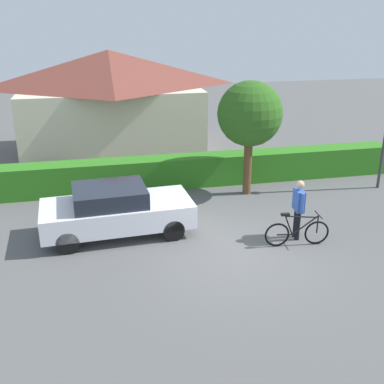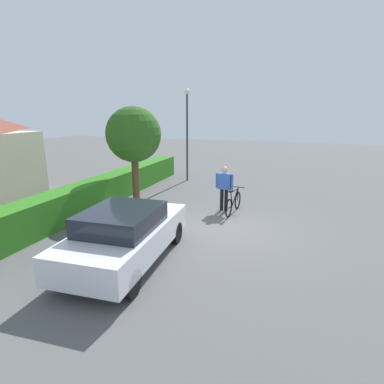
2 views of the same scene
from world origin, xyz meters
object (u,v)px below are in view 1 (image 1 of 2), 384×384
at_px(bicycle, 297,232).
at_px(person_rider, 298,205).
at_px(tree_kerbside, 250,115).
at_px(parked_car_near, 116,210).

distance_m(bicycle, person_rider, 0.74).
bearing_deg(bicycle, tree_kerbside, 90.89).
height_order(person_rider, tree_kerbside, tree_kerbside).
bearing_deg(person_rider, parked_car_near, 164.56).
distance_m(parked_car_near, person_rider, 4.93).
bearing_deg(tree_kerbside, bicycle, -89.11).
xyz_separation_m(bicycle, tree_kerbside, (-0.06, 3.91, 2.33)).
xyz_separation_m(parked_car_near, person_rider, (4.74, -1.31, 0.25)).
bearing_deg(bicycle, person_rider, 67.38).
height_order(parked_car_near, person_rider, person_rider).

